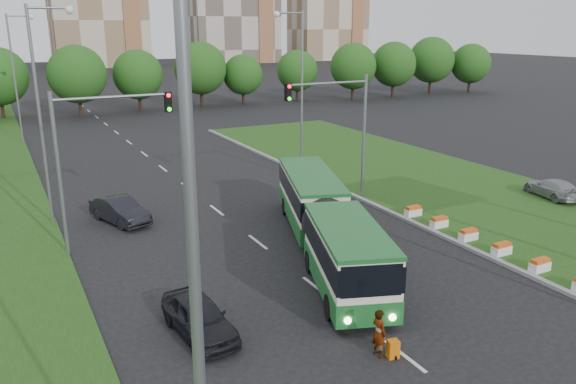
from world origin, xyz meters
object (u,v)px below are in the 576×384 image
traffic_mast_left (92,145)px  articulated_bus (320,222)px  car_median (552,188)px  shopping_trolley (393,349)px  traffic_mast_median (343,119)px  pedestrian (379,333)px  car_left_far (120,210)px  car_left_near (199,317)px

traffic_mast_left → articulated_bus: size_ratio=0.49×
car_median → shopping_trolley: size_ratio=6.48×
articulated_bus → shopping_trolley: 9.57m
traffic_mast_left → car_median: 28.42m
traffic_mast_median → articulated_bus: bearing=-130.0°
car_median → pedestrian: size_ratio=2.43×
shopping_trolley → traffic_mast_median: bearing=74.2°
traffic_mast_left → pedestrian: size_ratio=4.63×
traffic_mast_median → shopping_trolley: traffic_mast_median is taller
car_left_far → pedestrian: pedestrian is taller
car_left_near → articulated_bus: bearing=25.7°
traffic_mast_median → car_median: bearing=-25.9°
traffic_mast_median → car_left_near: bearing=-140.0°
car_left_far → pedestrian: (4.91, -18.07, 0.14)m
traffic_mast_median → pedestrian: size_ratio=4.63×
traffic_mast_left → articulated_bus: (9.51, -5.74, -3.72)m
pedestrian → car_left_near: bearing=47.0°
articulated_bus → car_left_near: bearing=-129.8°
car_left_near → pedestrian: (4.97, -4.16, 0.15)m
traffic_mast_median → articulated_bus: traffic_mast_median is taller
car_median → pedestrian: 23.04m
car_left_near → traffic_mast_left: bearing=94.2°
car_left_far → pedestrian: 18.73m
car_left_near → shopping_trolley: 7.00m
traffic_mast_left → pedestrian: 16.57m
traffic_mast_median → car_median: size_ratio=1.91×
traffic_mast_median → car_left_near: traffic_mast_median is taller
traffic_mast_median → articulated_bus: (-5.65, -6.74, -3.72)m
car_left_near → car_median: 26.51m
car_left_near → pedestrian: size_ratio=2.41×
articulated_bus → car_left_near: 9.19m
car_left_near → car_median: (25.97, 5.32, 0.05)m
traffic_mast_left → articulated_bus: traffic_mast_left is taller
articulated_bus → car_left_far: size_ratio=3.67×
car_left_far → pedestrian: bearing=-94.0°
traffic_mast_left → car_left_far: traffic_mast_left is taller
traffic_mast_left → traffic_mast_median: bearing=3.8°
traffic_mast_median → pedestrian: bearing=-118.9°
traffic_mast_left → car_left_far: size_ratio=1.81×
traffic_mast_median → car_left_near: size_ratio=1.92×
traffic_mast_median → traffic_mast_left: size_ratio=1.00×
pedestrian → shopping_trolley: pedestrian is taller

